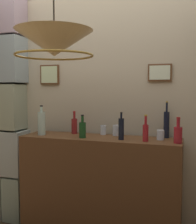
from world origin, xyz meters
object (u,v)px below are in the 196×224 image
object	(u,v)px
glass_tumbler_rocks	(103,130)
pendant_lamp	(54,44)
liquor_bottle_tequila	(146,132)
liquor_bottle_whiskey	(74,125)
liquor_bottle_rum	(121,128)
liquor_bottle_sherry	(42,123)
glass_tumbler_shot	(116,130)
liquor_bottle_bourbon	(178,134)
liquor_bottle_mezcal	(166,124)
glass_tumbler_highball	(160,135)
liquor_bottle_vermouth	(83,129)

from	to	relation	value
glass_tumbler_rocks	pendant_lamp	xyz separation A→B (m)	(-0.12, -0.84, 0.75)
liquor_bottle_tequila	liquor_bottle_whiskey	bearing A→B (deg)	165.39
liquor_bottle_rum	liquor_bottle_sherry	world-z (taller)	liquor_bottle_sherry
liquor_bottle_tequila	glass_tumbler_shot	size ratio (longest dim) A/B	2.23
liquor_bottle_bourbon	liquor_bottle_mezcal	world-z (taller)	liquor_bottle_mezcal
liquor_bottle_whiskey	glass_tumbler_shot	xyz separation A→B (m)	(0.45, 0.01, -0.03)
liquor_bottle_mezcal	liquor_bottle_bourbon	bearing A→B (deg)	-63.93
liquor_bottle_mezcal	glass_tumbler_rocks	size ratio (longest dim) A/B	3.65
glass_tumbler_highball	glass_tumbler_shot	world-z (taller)	glass_tumbler_shot
liquor_bottle_bourbon	glass_tumbler_highball	size ratio (longest dim) A/B	2.48
liquor_bottle_whiskey	liquor_bottle_bourbon	bearing A→B (deg)	-10.69
liquor_bottle_rum	glass_tumbler_shot	world-z (taller)	liquor_bottle_rum
liquor_bottle_rum	liquor_bottle_mezcal	size ratio (longest dim) A/B	0.72
liquor_bottle_whiskey	glass_tumbler_shot	world-z (taller)	liquor_bottle_whiskey
liquor_bottle_bourbon	liquor_bottle_tequila	bearing A→B (deg)	-179.37
liquor_bottle_sherry	liquor_bottle_vermouth	bearing A→B (deg)	-4.19
liquor_bottle_mezcal	glass_tumbler_highball	xyz separation A→B (m)	(-0.04, -0.13, -0.09)
glass_tumbler_highball	liquor_bottle_rum	bearing A→B (deg)	-162.75
liquor_bottle_sherry	glass_tumbler_highball	xyz separation A→B (m)	(1.18, 0.09, -0.08)
liquor_bottle_sherry	pendant_lamp	distance (m)	1.04
liquor_bottle_vermouth	liquor_bottle_tequila	bearing A→B (deg)	0.78
liquor_bottle_bourbon	glass_tumbler_shot	distance (m)	0.65
glass_tumbler_rocks	pendant_lamp	world-z (taller)	pendant_lamp
liquor_bottle_sherry	glass_tumbler_shot	bearing A→B (deg)	14.39
glass_tumbler_rocks	pendant_lamp	bearing A→B (deg)	-97.84
liquor_bottle_rum	liquor_bottle_sherry	distance (m)	0.84
liquor_bottle_bourbon	liquor_bottle_vermouth	world-z (taller)	liquor_bottle_bourbon
liquor_bottle_bourbon	glass_tumbler_shot	size ratio (longest dim) A/B	2.11
liquor_bottle_bourbon	glass_tumbler_shot	bearing A→B (deg)	160.92
liquor_bottle_whiskey	liquor_bottle_mezcal	xyz separation A→B (m)	(0.94, 0.04, 0.05)
glass_tumbler_shot	liquor_bottle_whiskey	bearing A→B (deg)	-178.54
liquor_bottle_mezcal	glass_tumbler_shot	world-z (taller)	liquor_bottle_mezcal
liquor_bottle_mezcal	liquor_bottle_rum	bearing A→B (deg)	-148.90
liquor_bottle_mezcal	glass_tumbler_shot	distance (m)	0.50
liquor_bottle_bourbon	liquor_bottle_vermouth	distance (m)	0.88
liquor_bottle_bourbon	pendant_lamp	bearing A→B (deg)	-144.92
liquor_bottle_bourbon	liquor_bottle_sherry	xyz separation A→B (m)	(-1.35, 0.02, 0.04)
liquor_bottle_sherry	glass_tumbler_rocks	xyz separation A→B (m)	(0.59, 0.21, -0.07)
liquor_bottle_mezcal	glass_tumbler_highball	distance (m)	0.16
liquor_bottle_vermouth	glass_tumbler_shot	bearing A→B (deg)	39.30
glass_tumbler_shot	liquor_bottle_vermouth	bearing A→B (deg)	-140.70
liquor_bottle_sherry	liquor_bottle_bourbon	bearing A→B (deg)	-0.96
glass_tumbler_highball	liquor_bottle_vermouth	bearing A→B (deg)	-170.01
liquor_bottle_rum	pendant_lamp	xyz separation A→B (m)	(-0.36, -0.62, 0.69)
liquor_bottle_rum	liquor_bottle_sherry	size ratio (longest dim) A/B	0.85
liquor_bottle_bourbon	glass_tumbler_rocks	distance (m)	0.79
liquor_bottle_bourbon	liquor_bottle_vermouth	size ratio (longest dim) A/B	1.02
glass_tumbler_rocks	liquor_bottle_bourbon	bearing A→B (deg)	-17.25
liquor_bottle_vermouth	liquor_bottle_tequila	distance (m)	0.60
liquor_bottle_vermouth	pendant_lamp	xyz separation A→B (m)	(0.02, -0.60, 0.71)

